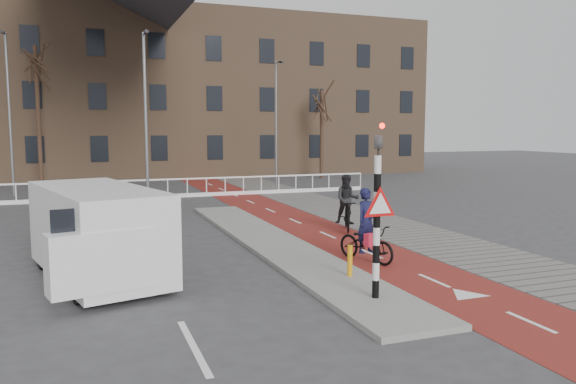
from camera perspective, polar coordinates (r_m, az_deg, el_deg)
name	(u,v)px	position (r m, az deg, el deg)	size (l,w,h in m)	color
ground	(356,276)	(13.71, 6.96, -8.49)	(120.00, 120.00, 0.00)	#38383A
bike_lane	(278,214)	(23.31, -1.04, -2.21)	(2.50, 60.00, 0.01)	maroon
sidewalk	(339,210)	(24.37, 5.19, -1.86)	(3.00, 60.00, 0.01)	slate
curb_island	(275,244)	(17.01, -1.36, -5.29)	(1.80, 16.00, 0.12)	gray
traffic_signal	(378,206)	(11.29, 9.08, -1.44)	(0.80, 0.80, 3.68)	black
bollard	(350,261)	(13.17, 6.31, -6.94)	(0.12, 0.12, 0.72)	orange
cyclist_near	(366,237)	(15.05, 7.96, -4.55)	(1.24, 1.99, 1.96)	black
cyclist_far	(347,208)	(19.43, 6.03, -1.58)	(1.17, 1.87, 1.95)	black
van	(97,231)	(13.88, -18.81, -3.78)	(3.21, 5.39, 2.17)	white
railing	(106,194)	(28.96, -18.00, -0.23)	(28.00, 0.10, 0.99)	silver
townhouse_row	(122,70)	(44.07, -16.53, 11.80)	(46.00, 10.00, 15.90)	#7F6047
tree_mid	(38,117)	(36.81, -24.02, 6.95)	(0.25, 0.25, 8.38)	black
tree_right	(322,135)	(39.82, 3.44, 5.85)	(0.26, 0.26, 6.20)	black
streetlight_near	(146,124)	(24.08, -14.23, 6.70)	(0.12, 0.12, 7.41)	slate
streetlight_left	(10,115)	(32.78, -26.43, 7.00)	(0.12, 0.12, 8.42)	slate
streetlight_right	(276,124)	(35.09, -1.22, 6.95)	(0.12, 0.12, 7.63)	slate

